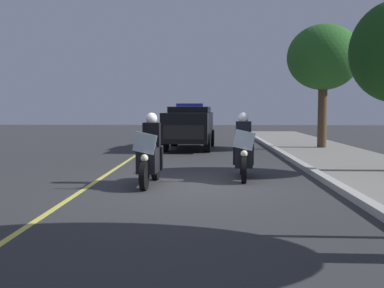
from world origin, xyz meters
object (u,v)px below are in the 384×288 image
police_motorcycle_lead_left (150,156)px  tree_far_back (324,58)px  police_suv (190,125)px  police_motorcycle_lead_right (243,152)px

police_motorcycle_lead_left → tree_far_back: tree_far_back is taller
police_suv → police_motorcycle_lead_right: bearing=11.4°
police_motorcycle_lead_right → tree_far_back: 10.05m
police_motorcycle_lead_left → police_motorcycle_lead_right: 2.53m
tree_far_back → police_motorcycle_lead_left: bearing=-33.9°
police_motorcycle_lead_left → tree_far_back: bearing=146.1°
police_motorcycle_lead_left → police_motorcycle_lead_right: (-1.07, 2.29, 0.00)m
tree_far_back → police_suv: bearing=-91.0°
police_suv → tree_far_back: bearing=89.0°
police_motorcycle_lead_left → tree_far_back: size_ratio=0.40×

